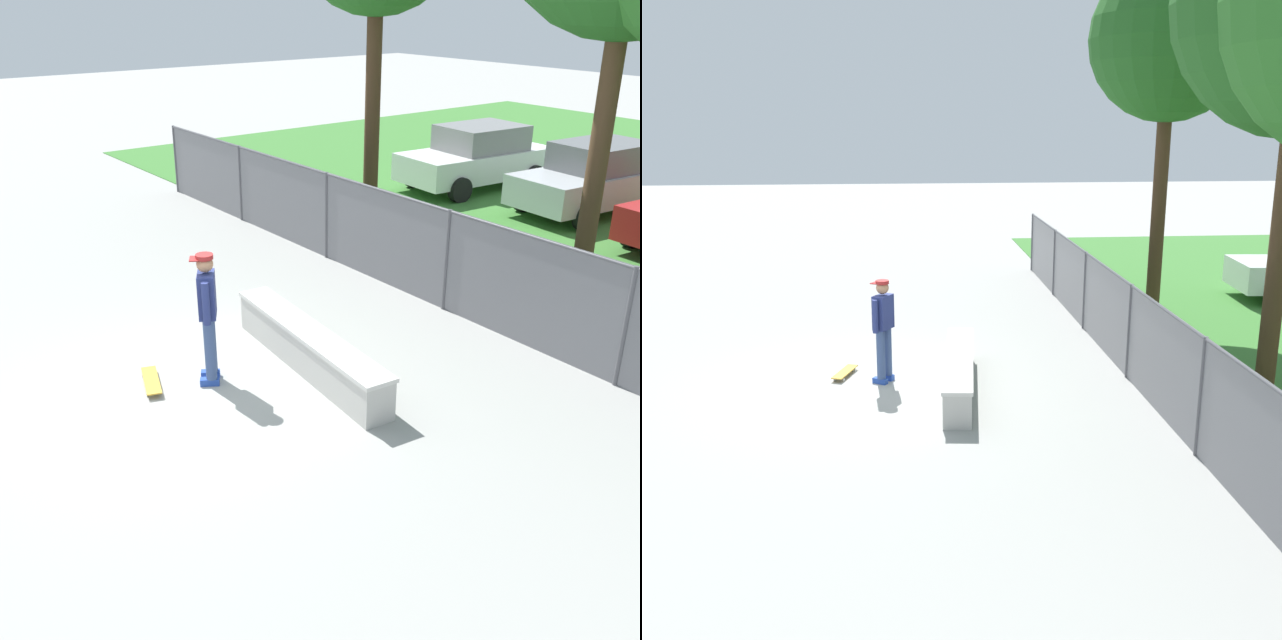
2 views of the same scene
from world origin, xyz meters
TOP-DOWN VIEW (x-y plane):
  - ground_plane at (0.00, 0.00)m, footprint 80.00×80.00m
  - concrete_ledge at (0.38, 1.63)m, footprint 3.57×0.83m
  - skateboarder at (-0.13, 0.35)m, footprint 0.53×0.42m
  - skateboard at (-0.51, -0.37)m, footprint 0.82×0.45m
  - chainlink_fence at (0.00, 4.70)m, footprint 19.61×0.07m
  - car_white at (-5.33, 11.28)m, footprint 2.27×4.33m
  - car_silver at (-2.03, 11.78)m, footprint 2.27×4.33m

SIDE VIEW (x-z plane):
  - ground_plane at x=0.00m, z-range 0.00..0.00m
  - skateboard at x=-0.51m, z-range 0.03..0.12m
  - concrete_ledge at x=0.38m, z-range 0.00..0.61m
  - car_white at x=-5.33m, z-range 0.01..1.67m
  - car_silver at x=-2.03m, z-range 0.01..1.67m
  - chainlink_fence at x=0.00m, z-range 0.08..1.80m
  - skateboarder at x=-0.13m, z-range 0.11..1.95m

